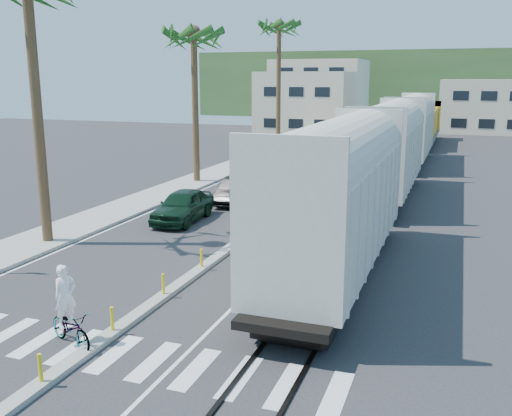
{
  "coord_description": "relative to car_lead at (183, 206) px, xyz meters",
  "views": [
    {
      "loc": [
        8.97,
        -13.87,
        7.2
      ],
      "look_at": [
        1.3,
        7.55,
        2.0
      ],
      "focal_mm": 40.0,
      "sensor_mm": 36.0,
      "label": 1
    }
  ],
  "objects": [
    {
      "name": "cyclist",
      "position": [
        3.44,
        -13.59,
        -0.1
      ],
      "size": [
        2.08,
        2.41,
        2.3
      ],
      "rotation": [
        0.0,
        0.0,
        1.16
      ],
      "color": "#9EA0A5",
      "rests_on": "ground"
    },
    {
      "name": "buildings",
      "position": [
        -2.25,
        60.0,
        3.54
      ],
      "size": [
        38.0,
        27.0,
        10.0
      ],
      "color": "beige",
      "rests_on": "ground"
    },
    {
      "name": "car_lead",
      "position": [
        0.0,
        0.0,
        0.0
      ],
      "size": [
        2.46,
        5.02,
        1.64
      ],
      "primitive_type": "imported",
      "rotation": [
        0.0,
        0.0,
        0.05
      ],
      "color": "black",
      "rests_on": "ground"
    },
    {
      "name": "rails",
      "position": [
        9.16,
        16.34,
        -0.79
      ],
      "size": [
        1.56,
        100.0,
        0.06
      ],
      "color": "black",
      "rests_on": "ground"
    },
    {
      "name": "sidewalk",
      "position": [
        -4.34,
        13.34,
        -0.74
      ],
      "size": [
        3.0,
        90.0,
        0.15
      ],
      "primitive_type": "cube",
      "color": "gray",
      "rests_on": "ground"
    },
    {
      "name": "freight_train",
      "position": [
        9.16,
        14.98,
        2.09
      ],
      "size": [
        3.0,
        60.94,
        5.85
      ],
      "color": "beige",
      "rests_on": "ground"
    },
    {
      "name": "ground",
      "position": [
        4.16,
        -11.66,
        -0.82
      ],
      "size": [
        140.0,
        140.0,
        0.0
      ],
      "primitive_type": "plane",
      "color": "#28282B",
      "rests_on": "ground"
    },
    {
      "name": "car_second",
      "position": [
        0.95,
        5.01,
        -0.08
      ],
      "size": [
        2.25,
        4.71,
        1.47
      ],
      "primitive_type": "imported",
      "rotation": [
        0.0,
        0.0,
        0.08
      ],
      "color": "black",
      "rests_on": "ground"
    },
    {
      "name": "hillside",
      "position": [
        4.16,
        88.34,
        5.18
      ],
      "size": [
        80.0,
        20.0,
        12.0
      ],
      "primitive_type": "cube",
      "color": "#385628",
      "rests_on": "ground"
    },
    {
      "name": "car_third",
      "position": [
        1.0,
        11.14,
        -0.13
      ],
      "size": [
        2.02,
        4.78,
        1.38
      ],
      "primitive_type": "imported",
      "rotation": [
        0.0,
        0.0,
        -0.01
      ],
      "color": "black",
      "rests_on": "ground"
    },
    {
      "name": "car_rear",
      "position": [
        1.3,
        16.11,
        -0.2
      ],
      "size": [
        2.47,
        4.65,
        1.24
      ],
      "primitive_type": "imported",
      "rotation": [
        0.0,
        0.0,
        0.05
      ],
      "color": "#AAACAF",
      "rests_on": "ground"
    },
    {
      "name": "lane_markings",
      "position": [
        2.01,
        13.34,
        -0.81
      ],
      "size": [
        9.42,
        90.0,
        0.01
      ],
      "color": "silver",
      "rests_on": "ground"
    },
    {
      "name": "palm_trees",
      "position": [
        -3.94,
        11.04,
        9.99
      ],
      "size": [
        3.5,
        37.2,
        13.75
      ],
      "color": "brown",
      "rests_on": "ground"
    },
    {
      "name": "median",
      "position": [
        4.16,
        8.3,
        -0.73
      ],
      "size": [
        0.45,
        60.0,
        0.85
      ],
      "color": "gray",
      "rests_on": "ground"
    },
    {
      "name": "crosswalk",
      "position": [
        4.16,
        -13.66,
        -0.81
      ],
      "size": [
        14.0,
        2.2,
        0.01
      ],
      "primitive_type": "cube",
      "color": "silver",
      "rests_on": "ground"
    }
  ]
}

